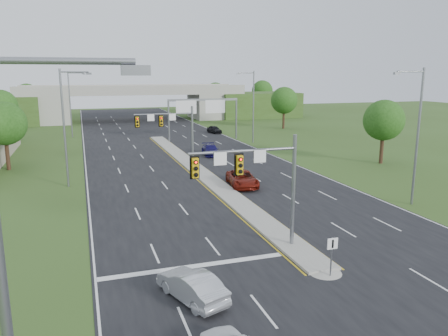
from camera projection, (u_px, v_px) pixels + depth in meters
ground at (291, 246)px, 27.20m from camera, size 240.00×240.00×0.00m
road at (175, 152)px, 59.71m from camera, size 24.00×160.00×0.02m
median at (197, 170)px, 48.54m from camera, size 2.00×54.00×0.16m
median_nose at (325, 271)px, 23.47m from camera, size 2.00×2.00×0.16m
lane_markings at (180, 161)px, 53.87m from camera, size 23.72×160.00×0.01m
signal_mast_near at (260, 175)px, 25.45m from camera, size 6.62×0.60×7.00m
signal_mast_far at (173, 127)px, 48.67m from camera, size 6.62×0.60×7.00m
keep_right_sign at (332, 250)px, 22.68m from camera, size 0.60×0.13×2.20m
sign_gantry at (202, 108)px, 69.86m from camera, size 11.58×0.44×6.67m
overpass at (134, 105)px, 100.76m from camera, size 80.00×14.00×8.10m
lightpole_l_near at (18, 320)px, 7.93m from camera, size 2.85×0.25×11.00m
lightpole_l_mid at (66, 123)px, 40.44m from camera, size 2.85×0.25×11.00m
lightpole_l_far at (71, 101)px, 72.94m from camera, size 2.85×0.25×11.00m
lightpole_r_near at (416, 131)px, 34.62m from camera, size 2.85×0.25×11.00m
lightpole_r_far at (252, 103)px, 67.13m from camera, size 2.85×0.25×11.00m
tree_l_near at (4, 124)px, 47.87m from camera, size 4.80×4.80×7.60m
tree_l_mid at (1, 106)px, 69.80m from camera, size 5.20×5.20×8.12m
tree_r_near at (384, 120)px, 51.40m from camera, size 4.80×4.80×7.60m
tree_r_mid at (284, 100)px, 85.06m from camera, size 5.20×5.20×8.12m
tree_back_b at (27, 95)px, 106.02m from camera, size 5.60×5.60×8.32m
tree_back_c at (216, 93)px, 120.67m from camera, size 5.60×5.60×8.32m
tree_back_d at (262, 91)px, 124.88m from camera, size 6.00×6.00×8.85m
car_silver at (192, 286)px, 20.57m from camera, size 2.85×4.48×1.39m
car_far_a at (242, 179)px, 41.54m from camera, size 3.09×5.52×1.46m
car_far_b at (211, 150)px, 57.55m from camera, size 2.52×4.97×1.38m
car_far_c at (214, 129)px, 79.28m from camera, size 2.14×4.09×1.33m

